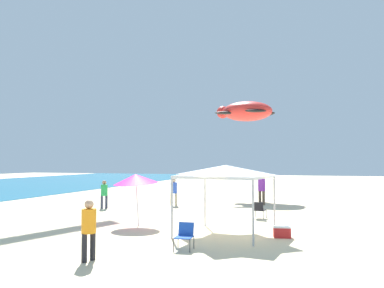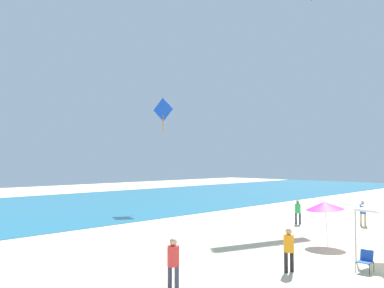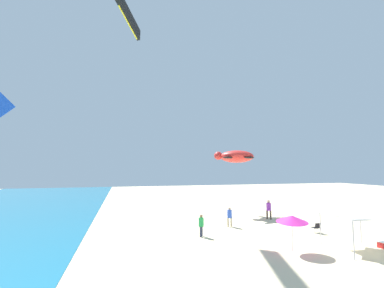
{
  "view_description": "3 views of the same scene",
  "coord_description": "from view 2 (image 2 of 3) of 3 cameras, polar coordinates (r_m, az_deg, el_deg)",
  "views": [
    {
      "loc": [
        -16.61,
        -3.6,
        2.77
      ],
      "look_at": [
        -2.1,
        0.95,
        3.44
      ],
      "focal_mm": 36.32,
      "sensor_mm": 36.0,
      "label": 1
    },
    {
      "loc": [
        -20.65,
        -5.81,
        4.3
      ],
      "look_at": [
        0.8,
        15.62,
        5.64
      ],
      "focal_mm": 36.58,
      "sensor_mm": 36.0,
      "label": 2
    },
    {
      "loc": [
        -15.73,
        13.97,
        5.13
      ],
      "look_at": [
        0.8,
        9.57,
        6.72
      ],
      "focal_mm": 24.38,
      "sensor_mm": 36.0,
      "label": 3
    }
  ],
  "objects": [
    {
      "name": "folding_chair_right_of_tent",
      "position": [
        17.28,
        23.97,
        -15.12
      ],
      "size": [
        0.66,
        0.58,
        0.82
      ],
      "rotation": [
        0.0,
        0.0,
        4.78
      ],
      "color": "black",
      "rests_on": "ground"
    },
    {
      "name": "kite_diamond_blue",
      "position": [
        37.04,
        -4.23,
        4.85
      ],
      "size": [
        0.59,
        2.21,
        3.24
      ],
      "rotation": [
        0.0,
        0.0,
        1.79
      ],
      "color": "blue"
    },
    {
      "name": "beach_umbrella",
      "position": [
        21.63,
        18.75,
        -8.5
      ],
      "size": [
        1.94,
        1.93,
        2.32
      ],
      "color": "silver",
      "rests_on": "ground"
    },
    {
      "name": "person_near_umbrella",
      "position": [
        16.17,
        13.93,
        -14.27
      ],
      "size": [
        0.44,
        0.4,
        1.69
      ],
      "rotation": [
        0.0,
        0.0,
        6.0
      ],
      "color": "black",
      "rests_on": "ground"
    },
    {
      "name": "ocean_strip",
      "position": [
        41.17,
        -14.81,
        -8.43
      ],
      "size": [
        120.0,
        25.83,
        0.02
      ],
      "primitive_type": "cube",
      "color": "teal",
      "rests_on": "ground"
    },
    {
      "name": "person_by_tent",
      "position": [
        13.7,
        -2.75,
        -16.44
      ],
      "size": [
        0.41,
        0.46,
        1.72
      ],
      "rotation": [
        0.0,
        0.0,
        4.84
      ],
      "color": "#33384C",
      "rests_on": "ground"
    },
    {
      "name": "person_watching_sky",
      "position": [
        28.96,
        23.65,
        -8.89
      ],
      "size": [
        0.4,
        0.45,
        1.69
      ],
      "rotation": [
        0.0,
        0.0,
        4.68
      ],
      "color": "#C6B28C",
      "rests_on": "ground"
    },
    {
      "name": "person_beachcomber",
      "position": [
        28.15,
        15.17,
        -9.27
      ],
      "size": [
        0.39,
        0.39,
        1.63
      ],
      "rotation": [
        0.0,
        0.0,
        2.55
      ],
      "color": "#33384C",
      "rests_on": "ground"
    }
  ]
}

